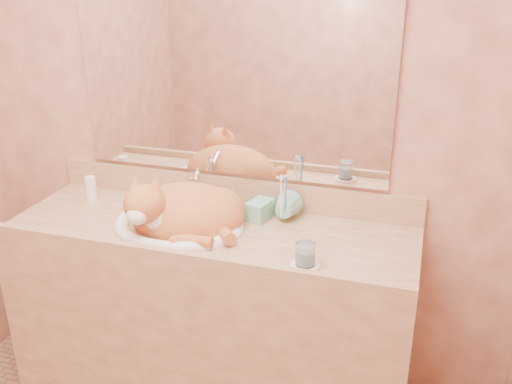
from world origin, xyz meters
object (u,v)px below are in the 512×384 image
(vanity_counter, at_px, (213,320))
(cat, at_px, (182,210))
(sink_basin, at_px, (178,208))
(soap_dispenser, at_px, (252,204))
(toothbrush_cup, at_px, (283,213))
(water_glass, at_px, (305,254))

(vanity_counter, distance_m, cat, 0.51)
(vanity_counter, height_order, sink_basin, sink_basin)
(sink_basin, distance_m, soap_dispenser, 0.29)
(soap_dispenser, height_order, toothbrush_cup, soap_dispenser)
(sink_basin, relative_size, cat, 1.13)
(toothbrush_cup, bearing_deg, water_glass, -62.53)
(sink_basin, distance_m, toothbrush_cup, 0.41)
(vanity_counter, xyz_separation_m, water_glass, (0.42, -0.18, 0.48))
(sink_basin, bearing_deg, toothbrush_cup, 24.12)
(vanity_counter, height_order, cat, cat)
(sink_basin, relative_size, water_glass, 6.31)
(vanity_counter, xyz_separation_m, sink_basin, (-0.12, -0.02, 0.50))
(sink_basin, bearing_deg, cat, -14.92)
(water_glass, bearing_deg, toothbrush_cup, 117.47)
(cat, bearing_deg, toothbrush_cup, 12.53)
(sink_basin, xyz_separation_m, soap_dispenser, (0.27, 0.11, 0.01))
(cat, relative_size, toothbrush_cup, 4.10)
(vanity_counter, relative_size, toothbrush_cup, 14.57)
(soap_dispenser, bearing_deg, toothbrush_cup, 28.18)
(vanity_counter, height_order, soap_dispenser, soap_dispenser)
(sink_basin, relative_size, toothbrush_cup, 4.63)
(cat, relative_size, soap_dispenser, 2.64)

